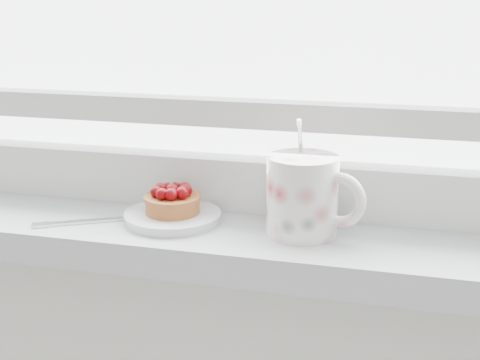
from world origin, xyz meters
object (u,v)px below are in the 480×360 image
(fork, at_px, (109,220))
(saucer, at_px, (173,217))
(floral_mug, at_px, (305,194))
(raspberry_tart, at_px, (172,200))

(fork, bearing_deg, saucer, 13.86)
(floral_mug, bearing_deg, saucer, 179.33)
(saucer, bearing_deg, floral_mug, -0.67)
(raspberry_tart, distance_m, floral_mug, 0.17)
(saucer, distance_m, floral_mug, 0.18)
(raspberry_tart, xyz_separation_m, floral_mug, (0.17, -0.00, 0.02))
(raspberry_tart, bearing_deg, fork, -166.37)
(saucer, height_order, raspberry_tart, raspberry_tart)
(saucer, relative_size, fork, 0.70)
(raspberry_tart, relative_size, floral_mug, 0.52)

